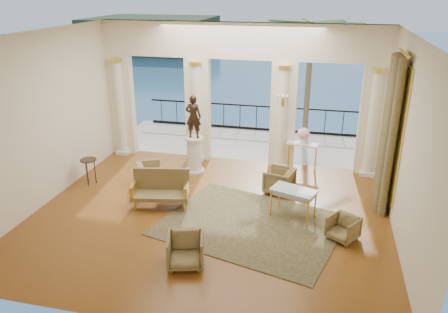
% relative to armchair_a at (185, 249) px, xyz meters
% --- Properties ---
extents(floor, '(9.00, 9.00, 0.00)m').
position_rel_armchair_a_xyz_m(floor, '(-0.06, 2.15, -0.38)').
color(floor, '#4E260C').
rests_on(floor, ground).
extents(room_walls, '(9.00, 9.00, 9.00)m').
position_rel_armchair_a_xyz_m(room_walls, '(-0.06, 1.03, 2.50)').
color(room_walls, white).
rests_on(room_walls, ground).
extents(arcade, '(9.00, 0.56, 4.50)m').
position_rel_armchair_a_xyz_m(arcade, '(-0.06, 5.97, 2.20)').
color(arcade, white).
rests_on(arcade, ground).
extents(terrace, '(10.00, 3.60, 0.10)m').
position_rel_armchair_a_xyz_m(terrace, '(-0.06, 7.95, -0.43)').
color(terrace, '#A89C8D').
rests_on(terrace, ground).
extents(balustrade, '(9.00, 0.06, 1.03)m').
position_rel_armchair_a_xyz_m(balustrade, '(-0.06, 9.55, 0.03)').
color(balustrade, black).
rests_on(balustrade, terrace).
extents(palm_tree, '(2.00, 2.00, 4.50)m').
position_rel_armchair_a_xyz_m(palm_tree, '(1.94, 8.75, 3.71)').
color(palm_tree, '#4C3823').
rests_on(palm_tree, terrace).
extents(headland, '(22.00, 18.00, 6.00)m').
position_rel_armchair_a_xyz_m(headland, '(-30.06, 72.15, -3.38)').
color(headland, black).
rests_on(headland, sea).
extents(sea, '(160.00, 160.00, 0.00)m').
position_rel_armchair_a_xyz_m(sea, '(-0.06, 62.15, -6.38)').
color(sea, '#2A5F8E').
rests_on(sea, ground).
extents(curtain, '(0.33, 1.40, 4.09)m').
position_rel_armchair_a_xyz_m(curtain, '(4.22, 3.65, 1.64)').
color(curtain, brown).
rests_on(curtain, ground).
extents(window_frame, '(0.04, 1.60, 3.40)m').
position_rel_armchair_a_xyz_m(window_frame, '(4.41, 3.65, 1.72)').
color(window_frame, '#E1BC4A').
rests_on(window_frame, room_walls).
extents(wall_sconce, '(0.30, 0.11, 0.33)m').
position_rel_armchair_a_xyz_m(wall_sconce, '(1.34, 5.66, 1.85)').
color(wall_sconce, '#E1BC4A').
rests_on(wall_sconce, arcade).
extents(rug, '(4.90, 4.24, 0.02)m').
position_rel_armchair_a_xyz_m(rug, '(1.05, 1.93, -0.37)').
color(rug, '#272D18').
rests_on(rug, ground).
extents(armchair_a, '(0.90, 0.86, 0.76)m').
position_rel_armchair_a_xyz_m(armchair_a, '(0.00, 0.00, 0.00)').
color(armchair_a, '#483D22').
rests_on(armchair_a, ground).
extents(armchair_b, '(0.83, 0.82, 0.63)m').
position_rel_armchair_a_xyz_m(armchair_b, '(3.24, 1.79, -0.06)').
color(armchair_b, '#483D22').
rests_on(armchair_b, ground).
extents(armchair_c, '(0.87, 0.90, 0.78)m').
position_rel_armchair_a_xyz_m(armchair_c, '(1.51, 3.95, 0.01)').
color(armchair_c, '#483D22').
rests_on(armchair_c, ground).
extents(armchair_d, '(0.90, 0.92, 0.72)m').
position_rel_armchair_a_xyz_m(armchair_d, '(-2.29, 3.63, -0.02)').
color(armchair_d, '#483D22').
rests_on(armchair_d, ground).
extents(settee, '(1.60, 0.92, 1.00)m').
position_rel_armchair_a_xyz_m(settee, '(-1.47, 2.44, 0.11)').
color(settee, '#483D22').
rests_on(settee, ground).
extents(game_table, '(1.24, 0.93, 0.76)m').
position_rel_armchair_a_xyz_m(game_table, '(2.01, 2.62, 0.30)').
color(game_table, '#94A9B6').
rests_on(game_table, ground).
extents(pedestal, '(0.62, 0.62, 1.14)m').
position_rel_armchair_a_xyz_m(pedestal, '(-1.26, 4.82, 0.17)').
color(pedestal, silver).
rests_on(pedestal, ground).
extents(statue, '(0.49, 0.33, 1.33)m').
position_rel_armchair_a_xyz_m(statue, '(-1.26, 4.82, 1.43)').
color(statue, black).
rests_on(statue, pedestal).
extents(console_table, '(1.02, 0.55, 0.92)m').
position_rel_armchair_a_xyz_m(console_table, '(2.03, 5.70, 0.38)').
color(console_table, silver).
rests_on(console_table, ground).
extents(urn, '(0.38, 0.38, 0.51)m').
position_rel_armchair_a_xyz_m(urn, '(2.03, 5.70, 0.83)').
color(urn, white).
rests_on(urn, console_table).
extents(side_table, '(0.48, 0.48, 0.77)m').
position_rel_armchair_a_xyz_m(side_table, '(-4.03, 3.24, 0.28)').
color(side_table, black).
rests_on(side_table, ground).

